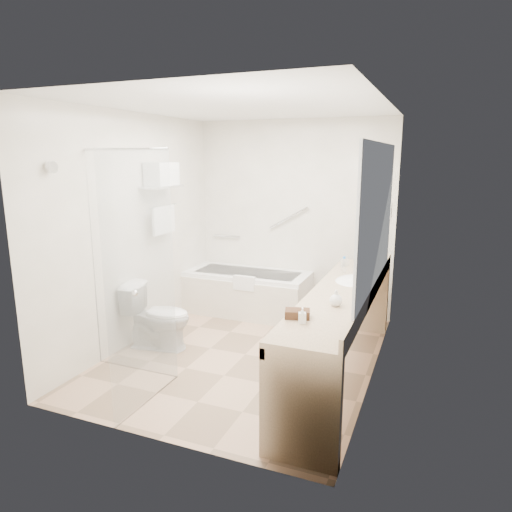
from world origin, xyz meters
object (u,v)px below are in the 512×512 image
at_px(toilet, 158,317).
at_px(amenity_basket, 297,314).
at_px(bathtub, 248,292).
at_px(vanity_counter, 342,313).
at_px(water_bottle_left, 364,254).

height_order(toilet, amenity_basket, amenity_basket).
distance_m(bathtub, vanity_counter, 2.09).
distance_m(toilet, amenity_basket, 2.03).
bearing_deg(vanity_counter, water_bottle_left, 90.69).
xyz_separation_m(vanity_counter, amenity_basket, (-0.18, -0.81, 0.24)).
height_order(vanity_counter, water_bottle_left, water_bottle_left).
bearing_deg(bathtub, amenity_basket, -58.53).
xyz_separation_m(bathtub, water_bottle_left, (1.51, -0.14, 0.67)).
bearing_deg(toilet, bathtub, -27.15).
height_order(bathtub, vanity_counter, vanity_counter).
relative_size(bathtub, water_bottle_left, 7.53).
relative_size(amenity_basket, water_bottle_left, 0.87).
xyz_separation_m(vanity_counter, water_bottle_left, (-0.02, 1.25, 0.31)).
bearing_deg(water_bottle_left, bathtub, 174.73).
xyz_separation_m(toilet, amenity_basket, (1.79, -0.78, 0.53)).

